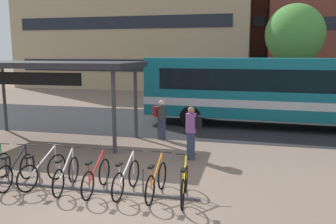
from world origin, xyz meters
The scene contains 17 objects.
ground centered at (0.00, 0.00, 0.00)m, with size 200.00×200.00×0.00m, color #7A6656.
bus_lane_asphalt centered at (0.00, 9.96, 0.00)m, with size 80.00×7.20×0.01m, color #232326.
city_bus centered at (3.88, 9.95, 1.78)m, with size 12.12×3.09×3.20m.
bike_rack centered at (-1.98, 0.67, 0.09)m, with size 7.47×0.21×0.70m.
parked_bicycle_black_3 centered at (-3.08, 0.57, 0.38)m, with size 0.52×1.72×0.99m.
parked_bicycle_silver_4 centered at (-2.41, 0.74, 0.38)m, with size 0.56×1.70×0.99m.
parked_bicycle_white_5 centered at (-1.66, 0.62, 0.38)m, with size 0.52×1.71×0.99m.
parked_bicycle_red_6 centered at (-0.85, 0.65, 0.38)m, with size 0.52×1.72×0.99m.
parked_bicycle_white_7 centered at (-0.08, 0.73, 0.38)m, with size 0.52×1.72×0.99m.
parked_bicycle_orange_8 centered at (0.68, 0.73, 0.38)m, with size 0.52×1.72×0.99m.
parked_bicycle_yellow_9 centered at (1.38, 0.67, 0.38)m, with size 0.52×1.72×0.99m.
transit_shelter centered at (-4.81, 5.16, 2.91)m, with size 6.95×3.29×3.10m.
commuter_red_pack_0 centered at (-0.71, 6.37, 0.91)m, with size 0.60×0.50×1.59m.
commuter_black_pack_1 centered at (0.98, 3.95, 1.01)m, with size 0.56×0.38×1.74m.
street_tree_1 centered at (5.33, 18.36, 4.65)m, with size 3.87×3.87×6.65m.
building_left_wing centered at (-9.16, 29.32, 7.66)m, with size 22.82×11.07×15.32m.
building_centre_block centered at (2.73, 42.43, 8.74)m, with size 17.26×12.51×17.47m.
Camera 1 is at (2.90, -7.14, 3.44)m, focal length 38.10 mm.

